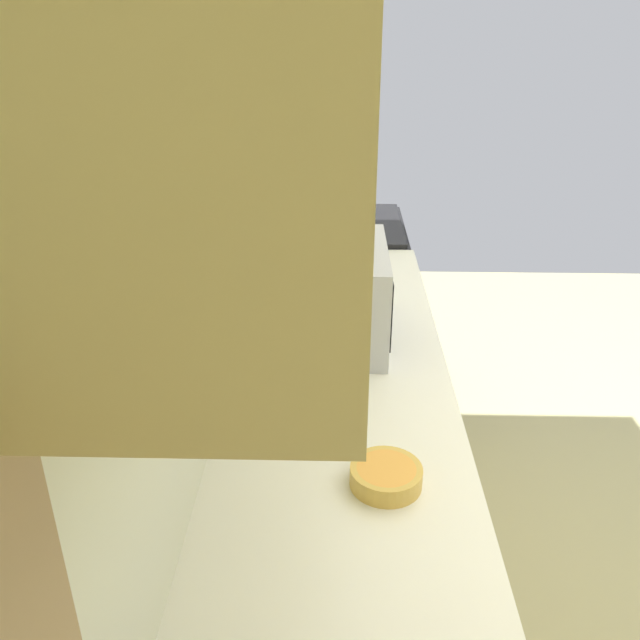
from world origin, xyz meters
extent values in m
cube|color=beige|center=(0.00, 1.48, 1.28)|extent=(3.89, 0.12, 2.56)
cube|color=tan|center=(-0.41, 1.11, 0.43)|extent=(2.92, 0.62, 0.87)
cube|color=white|center=(-0.41, 1.11, 0.88)|extent=(2.95, 0.65, 0.02)
cube|color=#332819|center=(-0.41, 0.80, 0.43)|extent=(0.01, 0.01, 0.80)
cube|color=#332819|center=(0.08, 0.80, 0.43)|extent=(0.01, 0.01, 0.80)
cube|color=#332819|center=(0.57, 0.80, 0.43)|extent=(0.01, 0.01, 0.80)
cube|color=tan|center=(-0.41, 1.25, 1.85)|extent=(1.61, 0.33, 0.62)
cube|color=black|center=(1.39, 1.11, 0.44)|extent=(0.64, 0.62, 0.89)
cube|color=black|center=(1.39, 0.79, 0.40)|extent=(0.50, 0.01, 0.49)
cube|color=black|center=(1.39, 1.11, 0.90)|extent=(0.61, 0.59, 0.02)
cube|color=black|center=(1.39, 1.40, 0.98)|extent=(0.61, 0.04, 0.18)
cylinder|color=#38383D|center=(1.24, 0.99, 0.91)|extent=(0.11, 0.11, 0.01)
cylinder|color=#38383D|center=(1.53, 0.99, 0.91)|extent=(0.11, 0.11, 0.01)
cylinder|color=#38383D|center=(1.24, 1.22, 0.91)|extent=(0.11, 0.11, 0.01)
cylinder|color=#38383D|center=(1.53, 1.22, 0.91)|extent=(0.11, 0.11, 0.01)
cube|color=#B7BABF|center=(0.26, 1.13, 1.04)|extent=(0.46, 0.33, 0.30)
cube|color=black|center=(0.22, 0.96, 1.04)|extent=(0.28, 0.01, 0.21)
cube|color=#2D2D33|center=(0.44, 0.96, 1.04)|extent=(0.08, 0.01, 0.21)
cylinder|color=gold|center=(-0.45, 1.00, 0.91)|extent=(0.16, 0.16, 0.05)
cylinder|color=#F5A845|center=(-0.45, 1.00, 0.92)|extent=(0.13, 0.13, 0.02)
camera|label=1|loc=(-1.64, 1.12, 1.88)|focal=37.57mm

